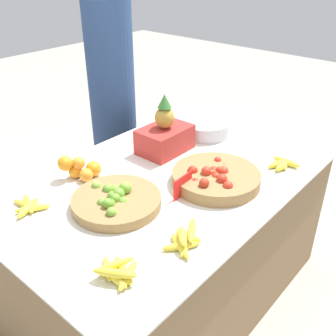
{
  "coord_description": "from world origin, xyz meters",
  "views": [
    {
      "loc": [
        -1.28,
        -1.11,
        1.8
      ],
      "look_at": [
        0.0,
        0.0,
        0.84
      ],
      "focal_mm": 42.0,
      "sensor_mm": 36.0,
      "label": 1
    }
  ],
  "objects_px": {
    "metal_bowl": "(205,127)",
    "vendor_person": "(113,110)",
    "tomato_basket": "(216,177)",
    "price_sign": "(183,186)",
    "lime_bowl": "(116,201)",
    "produce_crate": "(165,135)"
  },
  "relations": [
    {
      "from": "lime_bowl",
      "to": "vendor_person",
      "type": "relative_size",
      "value": 0.23
    },
    {
      "from": "metal_bowl",
      "to": "vendor_person",
      "type": "relative_size",
      "value": 0.18
    },
    {
      "from": "metal_bowl",
      "to": "vendor_person",
      "type": "distance_m",
      "value": 0.74
    },
    {
      "from": "tomato_basket",
      "to": "produce_crate",
      "type": "distance_m",
      "value": 0.43
    },
    {
      "from": "tomato_basket",
      "to": "price_sign",
      "type": "bearing_deg",
      "value": 163.69
    },
    {
      "from": "tomato_basket",
      "to": "produce_crate",
      "type": "bearing_deg",
      "value": 76.1
    },
    {
      "from": "tomato_basket",
      "to": "produce_crate",
      "type": "xyz_separation_m",
      "value": [
        0.1,
        0.42,
        0.06
      ]
    },
    {
      "from": "price_sign",
      "to": "vendor_person",
      "type": "relative_size",
      "value": 0.08
    },
    {
      "from": "metal_bowl",
      "to": "vendor_person",
      "type": "xyz_separation_m",
      "value": [
        -0.09,
        0.73,
        -0.04
      ]
    },
    {
      "from": "price_sign",
      "to": "produce_crate",
      "type": "relative_size",
      "value": 0.4
    },
    {
      "from": "vendor_person",
      "to": "price_sign",
      "type": "bearing_deg",
      "value": -116.68
    },
    {
      "from": "lime_bowl",
      "to": "price_sign",
      "type": "relative_size",
      "value": 2.98
    },
    {
      "from": "tomato_basket",
      "to": "vendor_person",
      "type": "xyz_separation_m",
      "value": [
        0.35,
        1.12,
        -0.03
      ]
    },
    {
      "from": "metal_bowl",
      "to": "produce_crate",
      "type": "bearing_deg",
      "value": 174.58
    },
    {
      "from": "produce_crate",
      "to": "lime_bowl",
      "type": "bearing_deg",
      "value": -160.52
    },
    {
      "from": "price_sign",
      "to": "vendor_person",
      "type": "height_order",
      "value": "vendor_person"
    },
    {
      "from": "metal_bowl",
      "to": "price_sign",
      "type": "distance_m",
      "value": 0.71
    },
    {
      "from": "lime_bowl",
      "to": "metal_bowl",
      "type": "xyz_separation_m",
      "value": [
        0.89,
        0.16,
        0.01
      ]
    },
    {
      "from": "tomato_basket",
      "to": "vendor_person",
      "type": "bearing_deg",
      "value": 72.65
    },
    {
      "from": "lime_bowl",
      "to": "produce_crate",
      "type": "relative_size",
      "value": 1.19
    },
    {
      "from": "price_sign",
      "to": "tomato_basket",
      "type": "bearing_deg",
      "value": -18.51
    },
    {
      "from": "tomato_basket",
      "to": "metal_bowl",
      "type": "xyz_separation_m",
      "value": [
        0.44,
        0.38,
        0.01
      ]
    }
  ]
}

